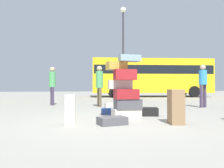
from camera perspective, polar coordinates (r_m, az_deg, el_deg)
The scene contains 13 objects.
ground_plane at distance 5.09m, azimuth 0.99°, elevation -9.72°, with size 80.00×80.00×0.00m, color gray.
suitcase_tower at distance 5.37m, azimuth 3.37°, elevation -1.98°, with size 0.85×0.63×1.56m.
suitcase_cream_behind_tower at distance 7.26m, azimuth 1.31°, elevation -6.05°, with size 0.80×0.35×0.26m, color beige.
suitcase_cream_upright_blue at distance 4.66m, azimuth -10.90°, elevation -6.65°, with size 0.20×0.35×0.63m, color beige.
suitcase_brown_right_side at distance 4.87m, azimuth 16.35°, elevation -5.71°, with size 0.28×0.38×0.74m, color olive.
suitcase_charcoal_foreground_near at distance 4.61m, azimuth 0.05°, elevation -9.60°, with size 0.58×0.36×0.16m, color #4C4C51.
suitcase_black_left_side at distance 6.17m, azimuth 8.39°, elevation -7.14°, with size 0.74×0.42×0.22m, color black.
suitcase_navy_white_trunk at distance 6.43m, azimuth 0.43°, elevation -7.11°, with size 0.71×0.31×0.17m, color #334F99.
person_bearded_onlooker at distance 9.26m, azimuth 22.67°, elevation 0.56°, with size 0.33×0.30×1.68m.
person_tourist_with_camera at distance 8.90m, azimuth -3.33°, elevation 0.39°, with size 0.30×0.34×1.66m.
person_passerby_in_red at distance 10.02m, azimuth -15.36°, elevation 0.42°, with size 0.30×0.33×1.70m.
parked_bus at distance 18.89m, azimuth 10.17°, elevation 2.26°, with size 10.16×4.04×3.15m.
lamp_post at distance 14.08m, azimuth 2.94°, elevation 11.70°, with size 0.36×0.36×5.89m.
Camera 1 is at (-1.22, -4.88, 0.77)m, focal length 34.97 mm.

